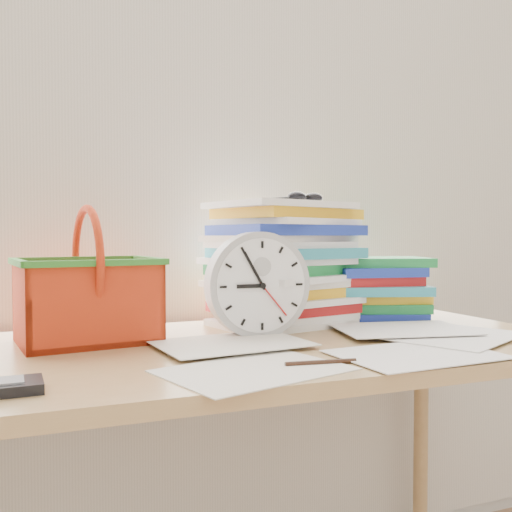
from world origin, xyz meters
name	(u,v)px	position (x,y,z in m)	size (l,w,h in m)	color
curtain	(213,120)	(0.00, 1.98, 1.30)	(2.40, 0.01, 2.50)	silver
desk	(266,376)	(0.00, 1.60, 0.68)	(1.40, 0.70, 0.75)	#A7834E
paper_stack	(283,264)	(0.14, 1.81, 0.91)	(0.36, 0.29, 0.32)	white
clock	(258,285)	(0.00, 1.66, 0.87)	(0.24, 0.24, 0.05)	#AEAEAE
sunglasses	(305,198)	(0.20, 1.80, 1.08)	(0.13, 0.11, 0.03)	black
book_stack	(378,289)	(0.41, 1.79, 0.84)	(0.28, 0.22, 0.17)	white
basket	(87,275)	(-0.36, 1.74, 0.89)	(0.29, 0.22, 0.29)	red
pen	(321,362)	(0.00, 1.36, 0.75)	(0.01, 0.01, 0.13)	black
scattered_papers	(266,339)	(0.00, 1.60, 0.76)	(1.26, 0.42, 0.02)	white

